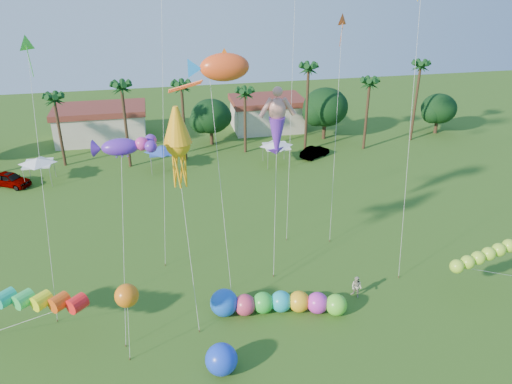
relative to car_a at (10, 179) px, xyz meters
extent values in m
cylinder|color=#3A2819|center=(5.22, 5.23, 3.43)|extent=(0.36, 0.36, 8.50)
cylinder|color=#3A2819|center=(13.22, 3.23, 4.18)|extent=(0.36, 0.36, 10.00)
cylinder|color=#3A2819|center=(20.22, 4.23, 3.93)|extent=(0.36, 0.36, 9.50)
cylinder|color=#3A2819|center=(28.22, 5.23, 3.18)|extent=(0.36, 0.36, 8.00)
cylinder|color=#3A2819|center=(36.22, 4.23, 4.68)|extent=(0.36, 0.36, 11.00)
cylinder|color=#3A2819|center=(44.22, 3.23, 3.68)|extent=(0.36, 0.36, 9.00)
cylinder|color=#3A2819|center=(52.22, 5.23, 4.43)|extent=(0.36, 0.36, 10.50)
sphere|color=#113814|center=(24.22, 9.23, 3.21)|extent=(5.46, 5.46, 5.46)
sphere|color=#113814|center=(40.22, 8.23, 3.83)|extent=(6.30, 6.30, 6.30)
sphere|color=#113814|center=(57.22, 7.23, 2.90)|extent=(5.04, 5.04, 5.04)
cube|color=beige|center=(9.22, 14.23, 1.18)|extent=(12.00, 7.00, 4.00)
cube|color=beige|center=(33.22, 14.23, 1.18)|extent=(10.00, 7.00, 4.00)
pyramid|color=white|center=(3.22, 0.23, 1.93)|extent=(3.00, 3.00, 0.60)
pyramid|color=blue|center=(17.22, 1.23, 1.93)|extent=(3.00, 3.00, 0.60)
pyramid|color=white|center=(31.22, 0.23, 1.93)|extent=(3.00, 3.00, 0.60)
imported|color=#4C4C54|center=(0.00, 0.00, 0.00)|extent=(5.11, 4.12, 1.63)
imported|color=#4C4C54|center=(36.72, 1.56, -0.11)|extent=(4.45, 3.53, 1.42)
imported|color=#AFAB92|center=(30.78, -27.27, 0.07)|extent=(1.06, 1.09, 1.77)
sphere|color=#DD3A61|center=(22.02, -27.54, -0.02)|extent=(1.60, 1.60, 1.60)
sphere|color=green|center=(23.37, -27.56, -0.02)|extent=(1.60, 1.60, 1.60)
sphere|color=#1BACC0|center=(24.71, -27.68, -0.02)|extent=(1.60, 1.60, 1.60)
sphere|color=yellow|center=(26.01, -27.97, -0.02)|extent=(1.60, 1.60, 1.60)
sphere|color=#D632C3|center=(27.29, -28.40, -0.02)|extent=(1.60, 1.60, 1.60)
sphere|color=#63DF31|center=(28.55, -28.89, -0.02)|extent=(1.60, 1.60, 1.60)
sphere|color=blue|center=(20.54, -27.26, 0.20)|extent=(2.39, 2.39, 2.04)
sphere|color=blue|center=(19.54, -32.79, 0.21)|extent=(2.05, 2.05, 2.05)
cylinder|color=red|center=(8.67, -27.83, 2.15)|extent=(7.20, 5.37, 1.08)
cylinder|color=silver|center=(7.13, -27.04, 0.67)|extent=(7.07, 1.61, 2.99)
ellipsoid|color=#A5E332|center=(37.84, -28.98, 2.12)|extent=(5.72, 2.92, 1.25)
cylinder|color=silver|center=(41.57, -28.40, 0.65)|extent=(7.49, 1.20, 2.96)
sphere|color=orange|center=(14.14, -30.38, 4.15)|extent=(1.71, 1.71, 1.49)
cylinder|color=silver|center=(13.97, -30.46, 1.67)|extent=(0.36, 0.20, 4.97)
cylinder|color=brown|center=(13.81, -30.55, -0.74)|extent=(0.08, 0.08, 0.16)
cylinder|color=silver|center=(25.69, -21.50, 4.99)|extent=(1.06, 3.87, 11.62)
cylinder|color=brown|center=(25.18, -23.42, -0.74)|extent=(0.08, 0.08, 0.16)
ellipsoid|color=#FF4F1C|center=(21.71, -22.61, 16.21)|extent=(5.32, 3.65, 2.12)
cylinder|color=silver|center=(21.49, -24.63, 7.70)|extent=(0.47, 4.07, 17.04)
cylinder|color=brown|center=(21.26, -26.66, -0.74)|extent=(0.08, 0.08, 0.16)
cylinder|color=silver|center=(17.49, -17.31, 12.69)|extent=(1.94, 5.37, 27.02)
cylinder|color=brown|center=(16.53, -19.98, -0.74)|extent=(0.08, 0.08, 0.16)
cone|color=#F7A614|center=(18.11, -25.45, 11.97)|extent=(2.47, 2.47, 5.26)
cylinder|color=silver|center=(18.32, -27.14, 5.57)|extent=(0.45, 3.41, 12.79)
cylinder|color=brown|center=(18.53, -28.83, -0.74)|extent=(0.08, 0.08, 0.16)
ellipsoid|color=#5A24B4|center=(14.51, -25.94, 12.23)|extent=(4.50, 3.46, 1.55)
cylinder|color=silver|center=(14.01, -27.60, 5.70)|extent=(1.03, 3.34, 13.05)
cylinder|color=brown|center=(13.51, -29.26, -0.74)|extent=(0.08, 0.08, 0.16)
cone|color=#DB5018|center=(33.17, -14.14, 17.97)|extent=(1.26, 0.89, 1.30)
cylinder|color=silver|center=(32.36, -16.61, 8.58)|extent=(1.66, 4.97, 18.80)
cylinder|color=brown|center=(31.54, -19.09, -0.74)|extent=(0.08, 0.08, 0.16)
cylinder|color=silver|center=(35.36, -24.01, 10.63)|extent=(0.41, 3.35, 22.90)
cylinder|color=brown|center=(35.16, -25.67, -0.74)|extent=(0.08, 0.08, 0.16)
cone|color=#44DF34|center=(9.43, -22.46, 18.06)|extent=(1.05, 1.04, 1.23)
cylinder|color=silver|center=(9.02, -24.04, 8.62)|extent=(0.85, 3.19, 18.88)
cylinder|color=brown|center=(8.61, -25.63, -0.74)|extent=(0.08, 0.08, 0.16)
cylinder|color=silver|center=(28.28, -16.24, 12.79)|extent=(1.17, 3.63, 27.22)
cylinder|color=brown|center=(27.71, -18.04, -0.74)|extent=(0.08, 0.08, 0.16)
camera|label=1|loc=(16.85, -56.37, 23.09)|focal=35.00mm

